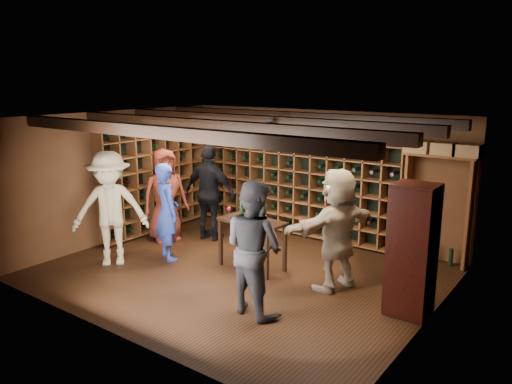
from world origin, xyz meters
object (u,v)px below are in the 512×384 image
Objects in this scene: guest_woman_black at (210,193)px; man_blue_shirt at (167,212)px; guest_khaki at (110,209)px; tasting_table at (252,225)px; man_grey_suit at (254,247)px; display_cabinet at (412,253)px; guest_red_floral at (165,195)px; guest_beige at (337,229)px.

man_blue_shirt is at bearing 86.94° from guest_woman_black.
guest_khaki is 2.39m from tasting_table.
man_grey_suit is 3.01m from guest_khaki.
guest_red_floral is at bearing 176.72° from display_cabinet.
man_grey_suit is 0.99× the size of guest_beige.
display_cabinet reaches higher than tasting_table.
tasting_table is at bearing -70.63° from guest_red_floral.
man_blue_shirt is at bearing -174.23° from display_cabinet.
guest_khaki reaches higher than display_cabinet.
display_cabinet is at bearing -32.96° from guest_khaki.
guest_red_floral is at bearing 50.70° from guest_khaki.
guest_woman_black is at bearing -26.41° from guest_red_floral.
man_grey_suit is (-1.70, -1.18, 0.06)m from display_cabinet.
man_blue_shirt is 0.91× the size of guest_woman_black.
guest_woman_black is 1.63× the size of tasting_table.
tasting_table is (1.46, 0.49, -0.11)m from man_blue_shirt.
guest_red_floral is (-0.77, 0.70, 0.05)m from man_blue_shirt.
tasting_table is (-1.49, -0.10, -0.18)m from guest_beige.
guest_red_floral reaches higher than tasting_table.
man_blue_shirt is at bearing -156.67° from tasting_table.
guest_woman_black is 3.11m from guest_beige.
man_blue_shirt is 0.94× the size of guest_red_floral.
guest_beige reaches higher than display_cabinet.
guest_khaki is at bearing 9.88° from man_grey_suit.
guest_beige is (0.52, 1.36, 0.01)m from man_grey_suit.
tasting_table is (-0.97, 1.26, -0.17)m from man_grey_suit.
guest_woman_black is 1.02× the size of guest_beige.
tasting_table is at bearing -41.87° from man_grey_suit.
guest_khaki is at bearing -144.34° from tasting_table.
man_grey_suit is at bearing -172.64° from man_blue_shirt.
guest_beige is at bearing 171.60° from display_cabinet.
display_cabinet is 1.19m from guest_beige.
guest_red_floral is 1.57× the size of tasting_table.
man_grey_suit reaches higher than tasting_table.
guest_red_floral is at bearing 179.46° from tasting_table.
man_grey_suit is 0.94× the size of guest_khaki.
guest_khaki reaches higher than guest_red_floral.
man_blue_shirt is 1.54m from tasting_table.
tasting_table is at bearing -15.78° from guest_khaki.
man_grey_suit reaches higher than guest_red_floral.
guest_woman_black is (-4.23, 0.82, 0.08)m from display_cabinet.
display_cabinet is at bearing 3.22° from tasting_table.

